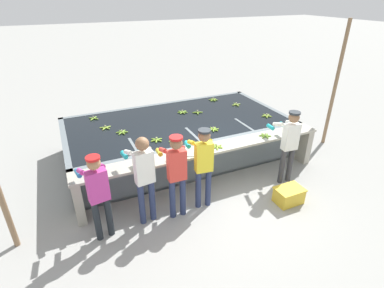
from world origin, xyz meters
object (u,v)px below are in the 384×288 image
Objects in this scene: worker_1 at (144,173)px; banana_bunch_ledge_1 at (292,130)px; worker_3 at (203,161)px; banana_bunch_ledge_0 at (265,136)px; banana_bunch_floating_3 at (213,129)px; banana_bunch_floating_7 at (236,105)px; banana_bunch_floating_4 at (213,100)px; worker_4 at (289,140)px; banana_bunch_floating_8 at (198,112)px; banana_bunch_floating_9 at (122,132)px; crate at (289,195)px; banana_bunch_floating_2 at (94,118)px; banana_bunch_floating_10 at (174,140)px; worker_2 at (176,169)px; banana_bunch_floating_0 at (267,116)px; knife_0 at (184,156)px; banana_bunch_floating_1 at (105,128)px; support_post_right at (335,86)px; banana_bunch_floating_5 at (156,140)px; worker_0 at (98,190)px; banana_bunch_floating_6 at (182,112)px.

banana_bunch_ledge_1 is (3.65, 0.51, -0.10)m from worker_1.
banana_bunch_ledge_0 is at bearing 16.33° from worker_3.
banana_bunch_floating_3 is 1.00× the size of banana_bunch_floating_7.
banana_bunch_ledge_1 reaches higher than banana_bunch_floating_7.
worker_4 is at bearing -88.38° from banana_bunch_floating_4.
banana_bunch_floating_8 is at bearing 111.04° from banana_bunch_ledge_0.
banana_bunch_floating_4 is 1.13m from banana_bunch_floating_8.
banana_bunch_floating_9 reaches higher than crate.
worker_1 reaches higher than banana_bunch_floating_9.
banana_bunch_floating_3 is 1.80m from banana_bunch_ledge_1.
crate is at bearing -94.93° from banana_bunch_floating_4.
banana_bunch_floating_10 is (1.39, -1.98, -0.00)m from banana_bunch_floating_2.
banana_bunch_floating_0 is at bearing 26.43° from worker_2.
banana_bunch_floating_3 is 1.02× the size of banana_bunch_floating_8.
banana_bunch_floating_2 is at bearing 129.10° from crate.
banana_bunch_ledge_0 reaches higher than knife_0.
banana_bunch_ledge_0 is (0.73, -1.91, 0.00)m from banana_bunch_floating_8.
support_post_right reaches higher than banana_bunch_floating_1.
banana_bunch_floating_0 and banana_bunch_floating_5 have the same top height.
banana_bunch_floating_9 is at bearing 171.46° from banana_bunch_floating_0.
knife_0 is (0.27, -0.87, -0.01)m from banana_bunch_floating_5.
banana_bunch_floating_3 is 1.17m from banana_bunch_ledge_0.
worker_4 is at bearing -28.50° from banana_bunch_floating_10.
worker_3 is at bearing -64.45° from banana_bunch_floating_2.
worker_0 is 5.56× the size of banana_bunch_floating_3.
banana_bunch_floating_10 is at bearing -46.41° from banana_bunch_floating_1.
worker_0 is at bearing -179.12° from worker_4.
worker_4 is 2.78m from banana_bunch_floating_5.
worker_4 is 2.91m from banana_bunch_floating_6.
banana_bunch_floating_3 is 1.00× the size of banana_bunch_floating_9.
crate is at bearing -15.48° from worker_2.
banana_bunch_floating_9 is at bearing 159.86° from banana_bunch_floating_3.
worker_1 is at bearing -155.21° from knife_0.
banana_bunch_floating_10 is at bearing 151.50° from worker_4.
worker_4 is 5.83× the size of banana_bunch_floating_7.
banana_bunch_ledge_1 is at bearing -163.46° from support_post_right.
banana_bunch_floating_3 is at bearing -138.65° from banana_bunch_floating_7.
worker_2 is 1.00× the size of worker_3.
worker_2 reaches higher than banana_bunch_floating_7.
worker_4 reaches higher than banana_bunch_floating_4.
banana_bunch_floating_1 is 2.29m from knife_0.
banana_bunch_floating_5 is (-3.00, -0.15, -0.00)m from banana_bunch_floating_0.
worker_0 is 2.24m from banana_bunch_floating_9.
banana_bunch_floating_0 is at bearing -32.31° from banana_bunch_floating_8.
banana_bunch_floating_7 is at bearing 8.57° from banana_bunch_floating_9.
banana_bunch_floating_7 is (1.38, 1.22, 0.00)m from banana_bunch_floating_3.
worker_0 is at bearing -174.29° from worker_1.
banana_bunch_floating_2 is 0.07× the size of support_post_right.
crate is at bearing -74.85° from banana_bunch_floating_6.
banana_bunch_floating_9 is at bearing 136.90° from banana_bunch_floating_10.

